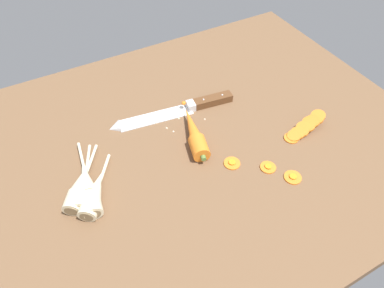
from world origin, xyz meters
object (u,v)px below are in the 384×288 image
object	(u,v)px
chefs_knife	(171,112)
whole_carrot	(194,133)
parsnip_mid_left	(94,194)
parsnip_back	(88,188)
parsnip_mid_right	(80,187)
carrot_slice_stray_far	(268,167)
carrot_slice_stack	(305,127)
carrot_slice_stray_near	(232,163)
carrot_slice_stray_mid	(293,177)
parsnip_front	(83,186)

from	to	relation	value
chefs_knife	whole_carrot	distance (cm)	11.34
parsnip_mid_left	parsnip_back	world-z (taller)	same
parsnip_mid_right	carrot_slice_stray_far	distance (cm)	42.93
chefs_knife	carrot_slice_stack	bearing A→B (deg)	-38.75
whole_carrot	parsnip_mid_right	distance (cm)	29.73
parsnip_mid_right	carrot_slice_stray_near	world-z (taller)	parsnip_mid_right
carrot_slice_stack	carrot_slice_stray_far	size ratio (longest dim) A/B	3.52
chefs_knife	parsnip_mid_left	xyz separation A→B (cm)	(-26.42, -16.74, 1.33)
chefs_knife	carrot_slice_stray_near	distance (cm)	23.09
parsnip_mid_left	carrot_slice_stray_mid	distance (cm)	44.51
parsnip_back	carrot_slice_stray_mid	xyz separation A→B (cm)	(42.22, -18.13, -1.62)
parsnip_mid_right	carrot_slice_stray_mid	size ratio (longest dim) A/B	4.29
chefs_knife	parsnip_mid_right	bearing A→B (deg)	-154.93
carrot_slice_stray_mid	carrot_slice_stray_far	distance (cm)	6.01
chefs_knife	whole_carrot	size ratio (longest dim) A/B	1.69
parsnip_back	carrot_slice_stack	size ratio (longest dim) A/B	1.68
parsnip_front	parsnip_mid_left	world-z (taller)	same
carrot_slice_stray_near	parsnip_back	bearing A→B (deg)	166.07
carrot_slice_stack	carrot_slice_stray_mid	size ratio (longest dim) A/B	3.27
parsnip_mid_right	carrot_slice_stray_far	bearing A→B (deg)	-19.34
chefs_knife	carrot_slice_stray_near	bearing A→B (deg)	-77.23
parsnip_back	carrot_slice_stray_near	xyz separation A→B (cm)	(32.22, -7.99, -1.62)
whole_carrot	parsnip_mid_right	bearing A→B (deg)	-175.79
chefs_knife	carrot_slice_stray_far	size ratio (longest dim) A/B	9.34
parsnip_mid_right	carrot_slice_stray_near	distance (cm)	34.95
chefs_knife	whole_carrot	world-z (taller)	whole_carrot
parsnip_front	carrot_slice_stack	world-z (taller)	parsnip_front
carrot_slice_stack	carrot_slice_stray_mid	distance (cm)	16.36
chefs_knife	parsnip_mid_left	distance (cm)	31.30
chefs_knife	parsnip_mid_right	xyz separation A→B (cm)	(-28.60, -13.38, 1.33)
carrot_slice_stack	parsnip_back	bearing A→B (deg)	172.08
parsnip_front	carrot_slice_stray_near	size ratio (longest dim) A/B	4.60
parsnip_mid_right	parsnip_back	xyz separation A→B (cm)	(1.48, -1.15, -0.00)
parsnip_front	parsnip_mid_left	size ratio (longest dim) A/B	1.15
chefs_knife	whole_carrot	xyz separation A→B (cm)	(1.06, -11.20, 1.45)
parsnip_mid_left	parsnip_back	bearing A→B (deg)	107.41
carrot_slice_stack	carrot_slice_stray_mid	world-z (taller)	carrot_slice_stack
carrot_slice_stray_near	parsnip_mid_left	bearing A→B (deg)	169.61
chefs_knife	parsnip_front	size ratio (longest dim) A/B	1.93
whole_carrot	carrot_slice_stack	distance (cm)	28.71
carrot_slice_stray_near	carrot_slice_stray_mid	bearing A→B (deg)	-45.38
chefs_knife	parsnip_back	xyz separation A→B (cm)	(-27.11, -14.53, 1.33)
carrot_slice_stray_far	carrot_slice_stray_mid	bearing A→B (deg)	-57.55
whole_carrot	carrot_slice_stray_near	xyz separation A→B (cm)	(4.05, -11.32, -1.74)
chefs_knife	parsnip_back	bearing A→B (deg)	-151.82
parsnip_mid_right	carrot_slice_stack	size ratio (longest dim) A/B	1.31
chefs_knife	carrot_slice_stray_far	world-z (taller)	chefs_knife
parsnip_mid_left	carrot_slice_stray_near	distance (cm)	32.09
parsnip_front	parsnip_mid_left	distance (cm)	3.64
carrot_slice_stray_mid	whole_carrot	bearing A→B (deg)	123.22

